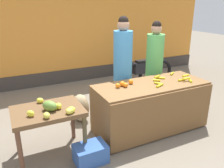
{
  "coord_description": "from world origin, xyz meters",
  "views": [
    {
      "loc": [
        -1.75,
        -2.93,
        2.11
      ],
      "look_at": [
        -0.23,
        0.15,
        0.88
      ],
      "focal_mm": 36.96,
      "sensor_mm": 36.0,
      "label": 1
    }
  ],
  "objects_px": {
    "produce_crate": "(91,154)",
    "produce_sack": "(81,108)",
    "vendor_woman_green_shirt": "(154,66)",
    "parked_motorcycle": "(147,71)",
    "vendor_woman_blue_shirt": "(123,69)"
  },
  "relations": [
    {
      "from": "vendor_woman_blue_shirt",
      "to": "produce_crate",
      "type": "xyz_separation_m",
      "value": [
        -1.05,
        -1.03,
        -0.82
      ]
    },
    {
      "from": "vendor_woman_blue_shirt",
      "to": "produce_crate",
      "type": "distance_m",
      "value": 1.69
    },
    {
      "from": "vendor_woman_blue_shirt",
      "to": "vendor_woman_green_shirt",
      "type": "xyz_separation_m",
      "value": [
        0.77,
        0.09,
        -0.06
      ]
    },
    {
      "from": "vendor_woman_green_shirt",
      "to": "produce_crate",
      "type": "bearing_deg",
      "value": -148.46
    },
    {
      "from": "vendor_woman_blue_shirt",
      "to": "parked_motorcycle",
      "type": "relative_size",
      "value": 1.18
    },
    {
      "from": "parked_motorcycle",
      "to": "produce_crate",
      "type": "relative_size",
      "value": 3.64
    },
    {
      "from": "parked_motorcycle",
      "to": "produce_crate",
      "type": "height_order",
      "value": "parked_motorcycle"
    },
    {
      "from": "vendor_woman_blue_shirt",
      "to": "vendor_woman_green_shirt",
      "type": "bearing_deg",
      "value": 6.68
    },
    {
      "from": "vendor_woman_green_shirt",
      "to": "produce_sack",
      "type": "distance_m",
      "value": 1.69
    },
    {
      "from": "parked_motorcycle",
      "to": "vendor_woman_blue_shirt",
      "type": "bearing_deg",
      "value": -138.55
    },
    {
      "from": "parked_motorcycle",
      "to": "produce_crate",
      "type": "distance_m",
      "value": 3.37
    },
    {
      "from": "vendor_woman_blue_shirt",
      "to": "parked_motorcycle",
      "type": "xyz_separation_m",
      "value": [
        1.41,
        1.25,
        -0.55
      ]
    },
    {
      "from": "vendor_woman_blue_shirt",
      "to": "produce_sack",
      "type": "bearing_deg",
      "value": 168.96
    },
    {
      "from": "produce_crate",
      "to": "produce_sack",
      "type": "distance_m",
      "value": 1.22
    },
    {
      "from": "produce_crate",
      "to": "produce_sack",
      "type": "xyz_separation_m",
      "value": [
        0.27,
        1.18,
        0.13
      ]
    }
  ]
}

